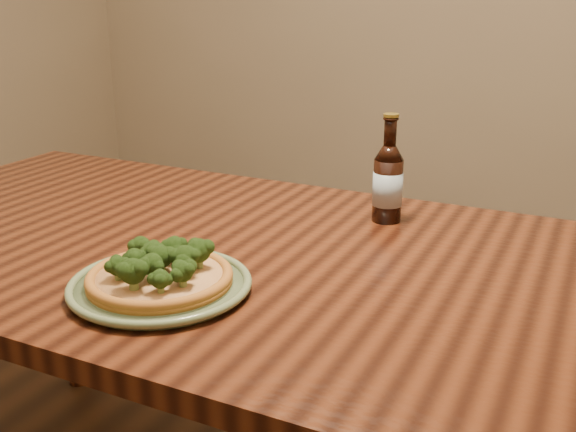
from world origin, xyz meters
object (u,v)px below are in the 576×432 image
at_px(plate, 160,285).
at_px(pizza, 160,273).
at_px(beer_bottle, 388,182).
at_px(table, 194,281).

xyz_separation_m(plate, pizza, (0.00, 0.00, 0.02)).
bearing_deg(pizza, beer_bottle, 65.97).
bearing_deg(beer_bottle, table, -158.73).
bearing_deg(plate, pizza, 20.14).
xyz_separation_m(table, pizza, (0.09, -0.22, 0.12)).
height_order(plate, beer_bottle, beer_bottle).
height_order(table, plate, plate).
xyz_separation_m(table, plate, (0.09, -0.22, 0.10)).
distance_m(pizza, beer_bottle, 0.55).
relative_size(pizza, beer_bottle, 1.04).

